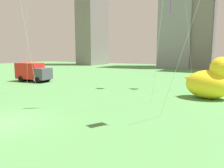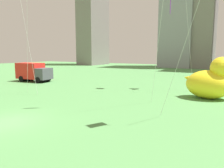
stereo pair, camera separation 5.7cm
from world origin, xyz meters
TOP-DOWN VIEW (x-y plane):
  - ground_plane at (0.00, 0.00)m, footprint 140.00×140.00m
  - giant_inflatable_duck at (10.30, 14.47)m, footprint 4.91×3.15m
  - box_truck at (-14.68, 14.29)m, footprint 5.66×2.78m
  - city_skyline at (-0.24, 58.09)m, footprint 63.26×13.55m

SIDE VIEW (x-z plane):
  - ground_plane at x=0.00m, z-range 0.00..0.00m
  - box_truck at x=-14.68m, z-range 0.01..2.86m
  - giant_inflatable_duck at x=10.30m, z-range -0.30..3.76m
  - city_skyline at x=-0.24m, z-range -1.88..39.50m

